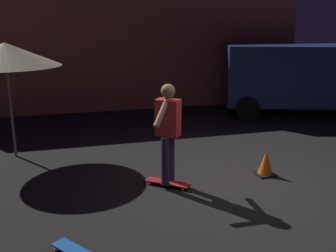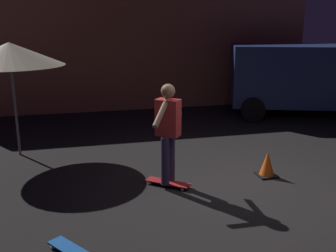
% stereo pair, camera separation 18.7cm
% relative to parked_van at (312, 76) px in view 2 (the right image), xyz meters
% --- Properties ---
extents(ground_plane, '(28.00, 28.00, 0.00)m').
position_rel_parked_van_xyz_m(ground_plane, '(-4.19, -4.48, -1.16)').
color(ground_plane, black).
extents(low_building, '(11.20, 4.04, 3.36)m').
position_rel_parked_van_xyz_m(low_building, '(-4.81, 3.89, 0.52)').
color(low_building, '#B76B4C').
rests_on(low_building, ground_plane).
extents(parked_van, '(4.97, 3.42, 2.03)m').
position_rel_parked_van_xyz_m(parked_van, '(0.00, 0.00, 0.00)').
color(parked_van, navy).
rests_on(parked_van, ground_plane).
extents(patio_umbrella, '(2.10, 2.10, 2.30)m').
position_rel_parked_van_xyz_m(patio_umbrella, '(-7.92, -1.76, 0.91)').
color(patio_umbrella, slate).
rests_on(patio_umbrella, ground_plane).
extents(skateboard_ridden, '(0.73, 0.65, 0.07)m').
position_rel_parked_van_xyz_m(skateboard_ridden, '(-5.30, -4.05, -1.11)').
color(skateboard_ridden, '#AD1E23').
rests_on(skateboard_ridden, ground_plane).
extents(skateboard_spare, '(0.62, 0.75, 0.07)m').
position_rel_parked_van_xyz_m(skateboard_spare, '(-6.88, -5.75, -1.11)').
color(skateboard_spare, '#1959B2').
rests_on(skateboard_spare, ground_plane).
extents(skater, '(0.69, 0.82, 1.67)m').
position_rel_parked_van_xyz_m(skater, '(-5.30, -4.05, -0.12)').
color(skater, '#382D4C').
rests_on(skater, skateboard_ridden).
extents(traffic_cone, '(0.34, 0.34, 0.46)m').
position_rel_parked_van_xyz_m(traffic_cone, '(-3.47, -4.05, -0.95)').
color(traffic_cone, black).
rests_on(traffic_cone, ground_plane).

